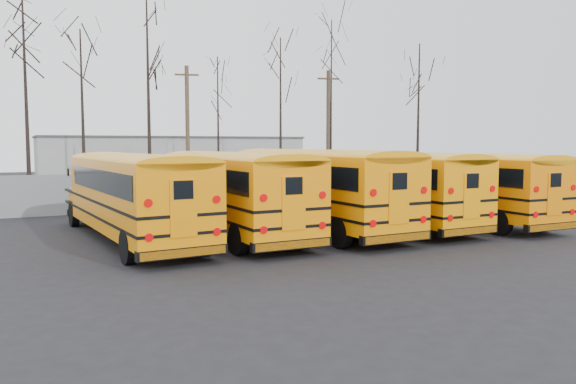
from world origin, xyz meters
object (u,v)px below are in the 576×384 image
utility_pole_right (328,131)px  bus_a (133,190)px  bus_b (230,186)px  utility_pole_left (188,131)px  bus_e (459,181)px  bus_d (382,182)px  bus_c (314,182)px

utility_pole_right → bus_a: bearing=-121.7°
bus_b → utility_pole_left: (2.56, 14.44, 2.37)m
bus_b → bus_e: bus_b is taller
bus_e → utility_pole_left: utility_pole_left is taller
bus_e → utility_pole_right: 15.37m
bus_a → utility_pole_right: utility_pole_right is taller
bus_a → bus_b: bus_b is taller
bus_a → bus_e: 13.92m
utility_pole_left → bus_a: bearing=-98.8°
bus_d → utility_pole_left: size_ratio=1.38×
bus_b → utility_pole_left: 14.85m
bus_a → bus_c: (6.97, -0.48, 0.07)m
bus_d → bus_b: bearing=175.2°
bus_e → utility_pole_right: size_ratio=1.31×
bus_c → bus_d: bearing=-3.0°
bus_c → utility_pole_left: 14.95m
bus_c → utility_pole_left: (-0.88, 14.75, 2.32)m
bus_c → bus_d: bus_c is taller
bus_a → bus_e: size_ratio=1.03×
utility_pole_right → bus_e: bearing=-80.6°
bus_d → utility_pole_left: 15.55m
bus_b → utility_pole_right: bearing=47.1°
bus_a → bus_b: size_ratio=1.00×
bus_b → bus_c: 3.45m
bus_b → bus_d: size_ratio=1.01×
bus_c → bus_d: size_ratio=1.04×
bus_a → bus_c: bearing=-8.3°
bus_e → utility_pole_left: size_ratio=1.35×
bus_d → utility_pole_right: 15.69m
bus_c → utility_pole_right: 17.09m
bus_a → bus_b: bearing=-7.2°
bus_d → bus_e: 3.72m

